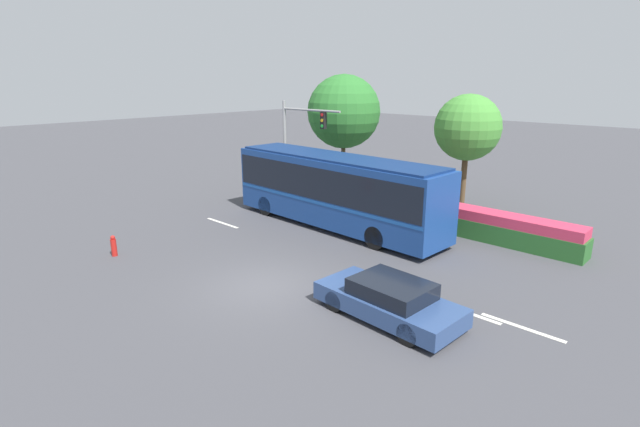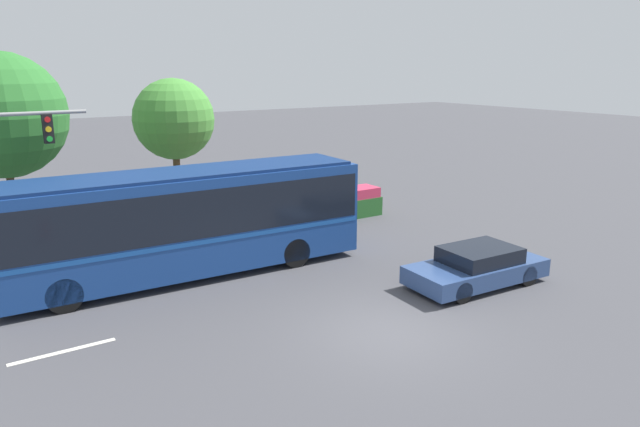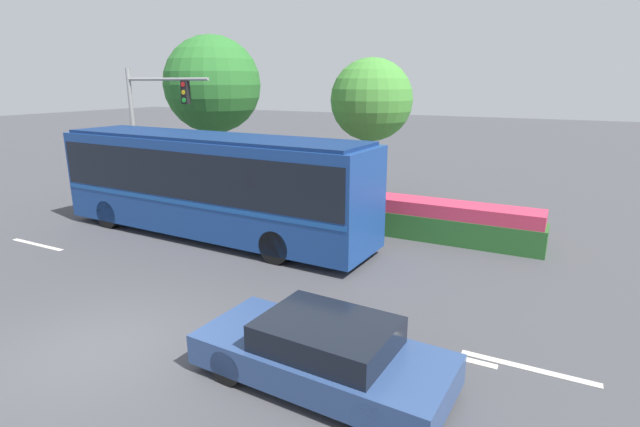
{
  "view_description": "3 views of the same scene",
  "coord_description": "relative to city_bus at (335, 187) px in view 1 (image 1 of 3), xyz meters",
  "views": [
    {
      "loc": [
        11.68,
        -9.71,
        6.9
      ],
      "look_at": [
        -0.09,
        2.95,
        1.97
      ],
      "focal_mm": 26.82,
      "sensor_mm": 36.0,
      "label": 1
    },
    {
      "loc": [
        -8.89,
        -10.33,
        6.59
      ],
      "look_at": [
        1.51,
        5.48,
        1.75
      ],
      "focal_mm": 32.5,
      "sensor_mm": 36.0,
      "label": 2
    },
    {
      "loc": [
        7.78,
        -5.51,
        5.09
      ],
      "look_at": [
        2.47,
        4.76,
        1.93
      ],
      "focal_mm": 27.27,
      "sensor_mm": 36.0,
      "label": 3
    }
  ],
  "objects": [
    {
      "name": "ground_plane",
      "position": [
        2.7,
        -6.82,
        -1.94
      ],
      "size": [
        140.0,
        140.0,
        0.0
      ],
      "primitive_type": "plane",
      "color": "#444449"
    },
    {
      "name": "city_bus",
      "position": [
        0.0,
        0.0,
        0.0
      ],
      "size": [
        11.6,
        2.95,
        3.41
      ],
      "rotation": [
        0.0,
        0.0,
        3.1
      ],
      "color": "navy",
      "rests_on": "ground"
    },
    {
      "name": "sedan_foreground",
      "position": [
        7.12,
        -5.72,
        -1.36
      ],
      "size": [
        4.55,
        2.13,
        1.2
      ],
      "rotation": [
        0.0,
        0.0,
        3.09
      ],
      "color": "navy",
      "rests_on": "ground"
    },
    {
      "name": "traffic_light_pole",
      "position": [
        -5.35,
        2.76,
        1.72
      ],
      "size": [
        4.36,
        0.24,
        5.62
      ],
      "color": "gray",
      "rests_on": "ground"
    },
    {
      "name": "flowering_hedge",
      "position": [
        5.7,
        3.18,
        -1.31
      ],
      "size": [
        8.99,
        1.16,
        1.28
      ],
      "color": "#286028",
      "rests_on": "ground"
    },
    {
      "name": "street_tree_left",
      "position": [
        -4.3,
        5.64,
        2.99
      ],
      "size": [
        4.34,
        4.34,
        7.11
      ],
      "color": "brown",
      "rests_on": "ground"
    },
    {
      "name": "street_tree_centre",
      "position": [
        2.55,
        7.86,
        2.35
      ],
      "size": [
        3.56,
        3.56,
        6.09
      ],
      "color": "brown",
      "rests_on": "ground"
    },
    {
      "name": "fire_hydrant",
      "position": [
        -3.91,
        -8.98,
        -1.53
      ],
      "size": [
        0.22,
        0.22,
        0.86
      ],
      "color": "red",
      "rests_on": "ground"
    },
    {
      "name": "lane_stripe_near",
      "position": [
        8.58,
        -3.84,
        -1.93
      ],
      "size": [
        2.4,
        0.16,
        0.01
      ],
      "primitive_type": "cube",
      "color": "silver",
      "rests_on": "ground"
    },
    {
      "name": "lane_stripe_mid",
      "position": [
        -4.43,
        -3.36,
        -1.93
      ],
      "size": [
        2.4,
        0.16,
        0.01
      ],
      "primitive_type": "cube",
      "color": "silver",
      "rests_on": "ground"
    },
    {
      "name": "lane_stripe_far",
      "position": [
        10.28,
        -3.61,
        -1.93
      ],
      "size": [
        2.4,
        0.16,
        0.01
      ],
      "primitive_type": "cube",
      "color": "silver",
      "rests_on": "ground"
    }
  ]
}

